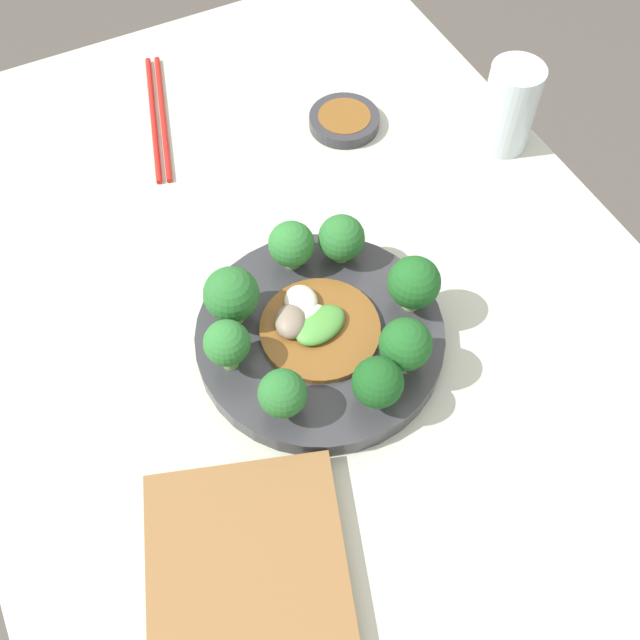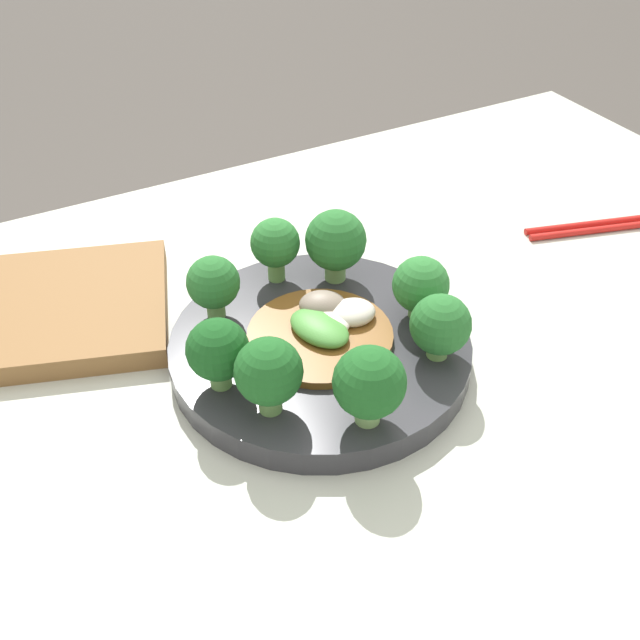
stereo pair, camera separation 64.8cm
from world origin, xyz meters
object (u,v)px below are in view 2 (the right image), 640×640
plate (320,349)px  chopsticks (627,223)px  broccoli_east (218,352)px  cutting_board (42,311)px  broccoli_north (369,383)px  stirfry_center (324,327)px  broccoli_southeast (213,283)px  broccoli_southwest (336,241)px  broccoli_northwest (440,325)px  broccoli_northeast (269,373)px  broccoli_south (272,245)px  broccoli_west (421,286)px

plate → chopsticks: bearing=-175.1°
chopsticks → broccoli_east: bearing=5.5°
cutting_board → plate: bearing=139.9°
plate → broccoli_north: 0.11m
stirfry_center → chopsticks: size_ratio=0.54×
broccoli_southeast → chopsticks: broccoli_southeast is taller
broccoli_southwest → broccoli_northwest: bearing=99.1°
stirfry_center → broccoli_north: bearing=79.8°
broccoli_southeast → stirfry_center: 0.10m
broccoli_north → broccoli_southeast: broccoli_north is taller
broccoli_northeast → chopsticks: broccoli_northeast is taller
broccoli_northwest → broccoli_southeast: broccoli_southeast is taller
broccoli_northwest → broccoli_east: broccoli_east is taller
chopsticks → broccoli_south: bearing=-8.9°
broccoli_west → broccoli_southeast: 0.17m
broccoli_northeast → broccoli_northwest: (-0.14, 0.01, -0.01)m
broccoli_southwest → chopsticks: 0.34m
broccoli_west → stirfry_center: (0.08, -0.02, -0.02)m
broccoli_north → broccoli_southeast: size_ratio=1.12×
broccoli_northwest → broccoli_south: 0.17m
broccoli_south → broccoli_east: bearing=48.6°
broccoli_northwest → chopsticks: size_ratio=0.25×
broccoli_north → broccoli_south: size_ratio=1.06×
broccoli_southwest → broccoli_south: broccoli_southwest is taller
broccoli_north → chopsticks: 0.42m
broccoli_northeast → broccoli_south: 0.16m
broccoli_southwest → broccoli_east: (0.14, 0.08, -0.01)m
broccoli_west → stirfry_center: 0.09m
plate → stirfry_center: stirfry_center is taller
broccoli_south → cutting_board: 0.21m
cutting_board → broccoli_northeast: bearing=119.7°
broccoli_southeast → stirfry_center: bearing=136.4°
broccoli_northeast → cutting_board: size_ratio=0.24×
broccoli_north → broccoli_southeast: 0.17m
broccoli_north → broccoli_northwest: broccoli_north is taller
broccoli_southwest → broccoli_northwest: 0.13m
broccoli_east → chopsticks: (-0.48, -0.05, -0.05)m
stirfry_center → broccoli_southwest: bearing=-125.7°
broccoli_northeast → broccoli_east: broccoli_northeast is taller
stirfry_center → broccoli_south: bearing=-88.0°
broccoli_east → broccoli_northwest: bearing=163.7°
broccoli_north → broccoli_south: bearing=-94.5°
broccoli_west → stirfry_center: size_ratio=0.47×
broccoli_southeast → chopsticks: size_ratio=0.26×
broccoli_southeast → broccoli_northwest: bearing=136.2°
broccoli_north → broccoli_south: broccoli_north is taller
stirfry_center → broccoli_northwest: bearing=136.0°
broccoli_northeast → plate: bearing=-142.6°
broccoli_south → stirfry_center: bearing=92.0°
broccoli_northwest → stirfry_center: bearing=-44.0°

